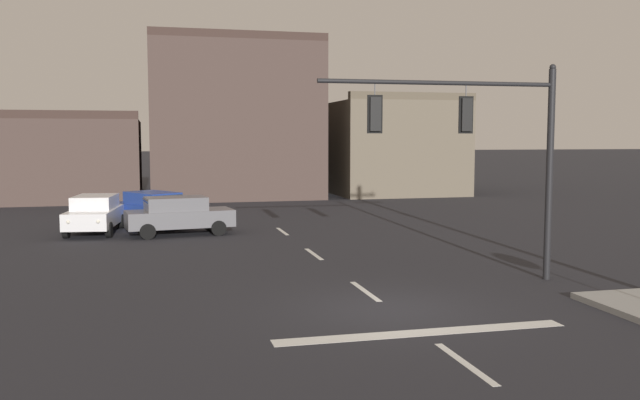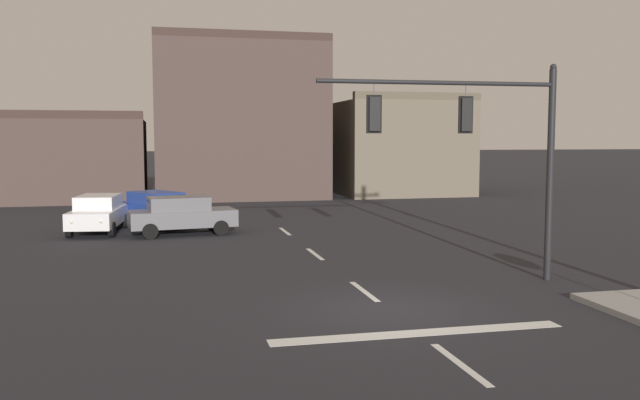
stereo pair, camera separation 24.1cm
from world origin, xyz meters
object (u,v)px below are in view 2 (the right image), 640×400
Objects in this scene: car_lot_middle at (98,213)px; car_lot_farside at (155,208)px; signal_mast_near_side at (483,136)px; car_lot_nearside at (181,214)px.

car_lot_middle is 0.98× the size of car_lot_farside.
car_lot_farside is at bearing 121.70° from signal_mast_near_side.
car_lot_nearside is at bearing 124.23° from signal_mast_near_side.
car_lot_nearside is 3.20m from car_lot_farside.
signal_mast_near_side is at bearing -58.30° from car_lot_farside.
car_lot_nearside is (-7.94, 11.68, -3.27)m from signal_mast_near_side.
car_lot_farside is (-9.06, 14.67, -3.27)m from signal_mast_near_side.
signal_mast_near_side is 17.55m from car_lot_farside.
car_lot_farside is at bearing 32.84° from car_lot_middle.
car_lot_nearside is at bearing -23.00° from car_lot_middle.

